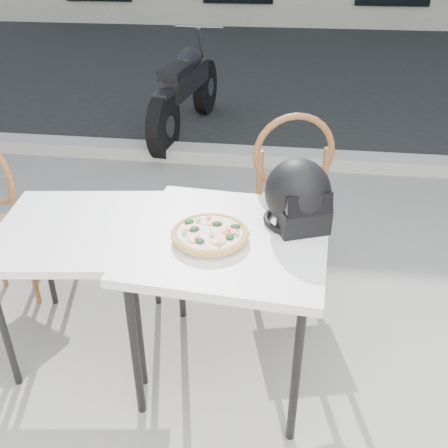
# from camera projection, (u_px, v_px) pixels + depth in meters

# --- Properties ---
(street_asphalt) EXTENTS (30.00, 8.00, 0.00)m
(street_asphalt) POSITION_uv_depth(u_px,v_px,m) (313.00, 68.00, 8.01)
(street_asphalt) COLOR black
(street_asphalt) RESTS_ON ground
(curb) EXTENTS (30.00, 0.25, 0.12)m
(curb) POSITION_uv_depth(u_px,v_px,m) (320.00, 160.00, 4.56)
(curb) COLOR #A29F98
(curb) RESTS_ON ground
(cafe_table_main) EXTENTS (0.85, 0.85, 0.76)m
(cafe_table_main) POSITION_uv_depth(u_px,v_px,m) (230.00, 249.00, 2.10)
(cafe_table_main) COLOR white
(cafe_table_main) RESTS_ON ground
(plate) EXTENTS (0.35, 0.35, 0.02)m
(plate) POSITION_uv_depth(u_px,v_px,m) (210.00, 238.00, 2.03)
(plate) COLOR white
(plate) RESTS_ON cafe_table_main
(pizza) EXTENTS (0.34, 0.34, 0.04)m
(pizza) POSITION_uv_depth(u_px,v_px,m) (210.00, 233.00, 2.02)
(pizza) COLOR #DDA450
(pizza) RESTS_ON plate
(helmet) EXTENTS (0.37, 0.38, 0.29)m
(helmet) POSITION_uv_depth(u_px,v_px,m) (298.00, 197.00, 2.09)
(helmet) COLOR black
(helmet) RESTS_ON cafe_table_main
(cafe_chair_main) EXTENTS (0.52, 0.52, 1.11)m
(cafe_chair_main) POSITION_uv_depth(u_px,v_px,m) (286.00, 195.00, 2.70)
(cafe_chair_main) COLOR brown
(cafe_chair_main) RESTS_ON ground
(cafe_table_side) EXTENTS (0.82, 0.82, 0.69)m
(cafe_table_side) POSITION_uv_depth(u_px,v_px,m) (79.00, 237.00, 2.31)
(cafe_table_side) COLOR white
(cafe_table_side) RESTS_ON ground
(cafe_chair_side) EXTENTS (0.49, 0.49, 0.96)m
(cafe_chair_side) POSITION_uv_depth(u_px,v_px,m) (15.00, 208.00, 2.74)
(cafe_chair_side) COLOR brown
(cafe_chair_side) RESTS_ON ground
(motorcycle) EXTENTS (0.53, 2.04, 1.01)m
(motorcycle) POSITION_uv_depth(u_px,v_px,m) (187.00, 91.00, 5.16)
(motorcycle) COLOR black
(motorcycle) RESTS_ON street_asphalt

